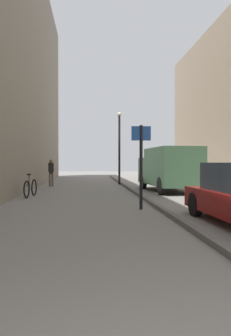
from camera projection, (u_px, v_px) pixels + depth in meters
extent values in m
plane|color=gray|center=(104.00, 199.00, 13.04)|extent=(80.00, 80.00, 0.00)
cube|color=#615F5B|center=(143.00, 197.00, 13.17)|extent=(0.16, 40.00, 0.12)
cylinder|color=brown|center=(50.00, 180.00, 19.64)|extent=(0.11, 0.11, 0.77)
cylinder|color=brown|center=(52.00, 180.00, 19.69)|extent=(0.11, 0.11, 0.77)
cube|color=black|center=(51.00, 168.00, 19.65)|extent=(0.25, 0.22, 0.66)
cylinder|color=black|center=(49.00, 167.00, 19.62)|extent=(0.09, 0.09, 0.56)
cylinder|color=black|center=(53.00, 167.00, 19.69)|extent=(0.09, 0.09, 0.56)
sphere|color=brown|center=(51.00, 161.00, 19.65)|extent=(0.21, 0.21, 0.21)
cube|color=#335138|center=(172.00, 167.00, 15.75)|extent=(2.18, 3.73, 1.82)
cube|color=#335138|center=(158.00, 170.00, 18.24)|extent=(2.03, 1.53, 1.37)
cube|color=black|center=(156.00, 165.00, 18.72)|extent=(1.63, 0.15, 0.60)
cylinder|color=black|center=(143.00, 182.00, 17.98)|extent=(0.27, 0.81, 0.80)
cylinder|color=black|center=(174.00, 181.00, 18.24)|extent=(0.27, 0.81, 0.80)
cylinder|color=black|center=(161.00, 186.00, 14.54)|extent=(0.27, 0.81, 0.80)
cylinder|color=black|center=(199.00, 186.00, 14.80)|extent=(0.27, 0.81, 0.80)
cylinder|color=black|center=(195.00, 204.00, 8.83)|extent=(0.22, 0.65, 0.64)
cylinder|color=black|center=(141.00, 167.00, 10.10)|extent=(0.10, 0.10, 2.60)
cube|color=#2659B2|center=(141.00, 133.00, 10.08)|extent=(0.60, 0.04, 0.44)
cylinder|color=black|center=(119.00, 150.00, 21.53)|extent=(0.14, 0.14, 4.50)
sphere|color=beige|center=(119.00, 114.00, 21.49)|extent=(0.28, 0.28, 0.28)
torus|color=black|center=(34.00, 187.00, 14.30)|extent=(0.15, 0.72, 0.72)
torus|color=black|center=(27.00, 189.00, 13.25)|extent=(0.15, 0.72, 0.72)
cylinder|color=black|center=(30.00, 185.00, 13.77)|extent=(0.17, 0.94, 0.05)
cylinder|color=black|center=(29.00, 180.00, 13.58)|extent=(0.04, 0.04, 0.40)
cube|color=black|center=(29.00, 175.00, 13.58)|extent=(0.13, 0.25, 0.06)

